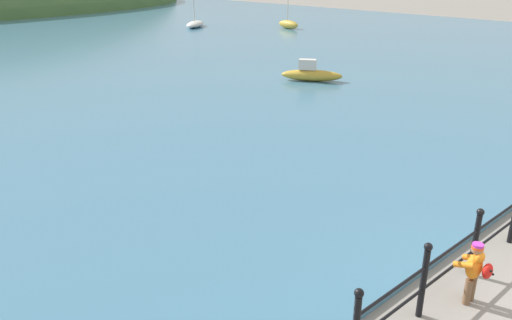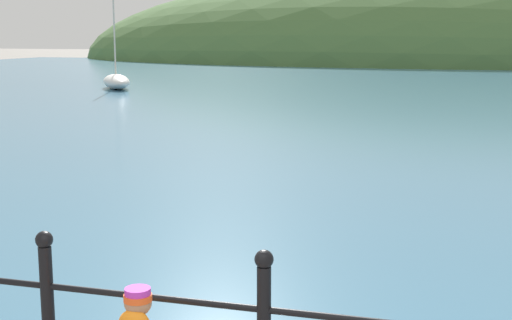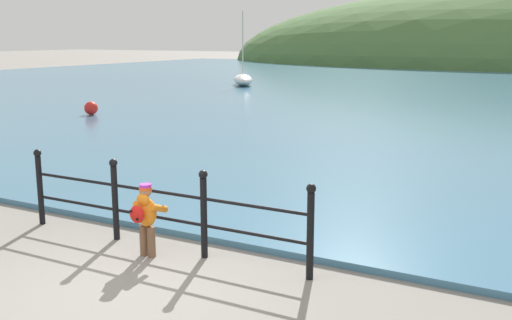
{
  "view_description": "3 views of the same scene",
  "coord_description": "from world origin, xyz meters",
  "px_view_note": "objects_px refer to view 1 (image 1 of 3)",
  "views": [
    {
      "loc": [
        -6.92,
        -1.32,
        4.74
      ],
      "look_at": [
        -0.42,
        5.91,
        0.93
      ],
      "focal_mm": 35.0,
      "sensor_mm": 36.0,
      "label": 1
    },
    {
      "loc": [
        1.44,
        -2.57,
        2.52
      ],
      "look_at": [
        -1.0,
        5.95,
        0.94
      ],
      "focal_mm": 50.0,
      "sensor_mm": 36.0,
      "label": 2
    },
    {
      "loc": [
        4.6,
        -4.88,
        2.92
      ],
      "look_at": [
        -0.17,
        3.86,
        0.87
      ],
      "focal_mm": 42.0,
      "sensor_mm": 36.0,
      "label": 3
    }
  ],
  "objects_px": {
    "child_in_coat": "(475,268)",
    "boat_mid_harbor": "(311,74)",
    "boat_blue_hull": "(288,24)",
    "boat_twin_mast": "(195,24)"
  },
  "relations": [
    {
      "from": "child_in_coat",
      "to": "boat_mid_harbor",
      "type": "bearing_deg",
      "value": 51.28
    },
    {
      "from": "boat_mid_harbor",
      "to": "boat_blue_hull",
      "type": "bearing_deg",
      "value": 47.52
    },
    {
      "from": "child_in_coat",
      "to": "boat_twin_mast",
      "type": "xyz_separation_m",
      "value": [
        17.34,
        31.37,
        -0.25
      ]
    },
    {
      "from": "boat_blue_hull",
      "to": "boat_mid_harbor",
      "type": "bearing_deg",
      "value": -132.48
    },
    {
      "from": "child_in_coat",
      "to": "boat_blue_hull",
      "type": "distance_m",
      "value": 33.95
    },
    {
      "from": "boat_twin_mast",
      "to": "boat_mid_harbor",
      "type": "bearing_deg",
      "value": -112.02
    },
    {
      "from": "boat_mid_harbor",
      "to": "boat_blue_hull",
      "type": "relative_size",
      "value": 1.02
    },
    {
      "from": "child_in_coat",
      "to": "boat_twin_mast",
      "type": "distance_m",
      "value": 35.85
    },
    {
      "from": "boat_blue_hull",
      "to": "boat_twin_mast",
      "type": "xyz_separation_m",
      "value": [
        -4.85,
        5.69,
        -0.07
      ]
    },
    {
      "from": "child_in_coat",
      "to": "boat_mid_harbor",
      "type": "relative_size",
      "value": 0.41
    }
  ]
}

